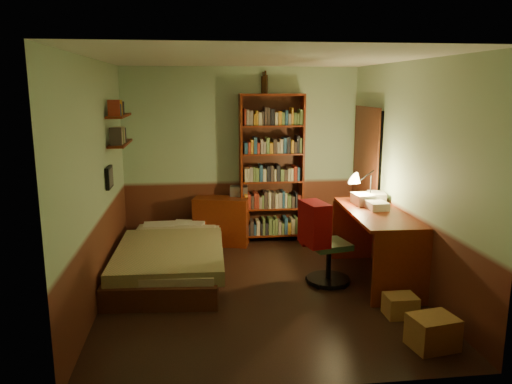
{
  "coord_description": "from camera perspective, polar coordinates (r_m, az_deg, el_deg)",
  "views": [
    {
      "loc": [
        -0.7,
        -5.42,
        2.3
      ],
      "look_at": [
        0.0,
        0.25,
        1.1
      ],
      "focal_mm": 35.0,
      "sensor_mm": 36.0,
      "label": 1
    }
  ],
  "objects": [
    {
      "name": "dresser",
      "position": [
        7.45,
        -3.95,
        -3.3
      ],
      "size": [
        0.87,
        0.58,
        0.71
      ],
      "primitive_type": "cube",
      "rotation": [
        0.0,
        0.0,
        -0.25
      ],
      "color": "#5B1D0A",
      "rests_on": "ground"
    },
    {
      "name": "desk",
      "position": [
        6.23,
        13.5,
        -5.98
      ],
      "size": [
        0.73,
        1.62,
        0.85
      ],
      "primitive_type": "cube",
      "rotation": [
        0.0,
        0.0,
        -0.04
      ],
      "color": "#5B1D0A",
      "rests_on": "ground"
    },
    {
      "name": "floor",
      "position": [
        5.93,
        0.3,
        -11.06
      ],
      "size": [
        3.5,
        4.0,
        0.02
      ],
      "primitive_type": "cube",
      "color": "black",
      "rests_on": "ground"
    },
    {
      "name": "wall_back",
      "position": [
        7.53,
        -1.66,
        4.23
      ],
      "size": [
        3.5,
        0.02,
        2.6
      ],
      "primitive_type": "cube",
      "color": "#9AB994",
      "rests_on": "ground"
    },
    {
      "name": "bottle_right",
      "position": [
        7.45,
        1.08,
        12.22
      ],
      "size": [
        0.08,
        0.08,
        0.27
      ],
      "primitive_type": "cylinder",
      "rotation": [
        0.0,
        0.0,
        -0.16
      ],
      "color": "black",
      "rests_on": "bookshelf"
    },
    {
      "name": "bed",
      "position": [
        6.39,
        -9.74,
        -6.2
      ],
      "size": [
        1.39,
        2.36,
        0.68
      ],
      "primitive_type": "cube",
      "rotation": [
        0.0,
        0.0,
        -0.08
      ],
      "color": "olive",
      "rests_on": "ground"
    },
    {
      "name": "door_trim",
      "position": [
        7.25,
        12.3,
        1.26
      ],
      "size": [
        0.02,
        0.98,
        2.08
      ],
      "primitive_type": "cube",
      "color": "#3D1B0F",
      "rests_on": "ground"
    },
    {
      "name": "wall_shelf_lower",
      "position": [
        6.62,
        -15.24,
        5.38
      ],
      "size": [
        0.2,
        0.9,
        0.03
      ],
      "primitive_type": "cube",
      "color": "#5B1D0A",
      "rests_on": "wall_left"
    },
    {
      "name": "paper_stack",
      "position": [
        6.63,
        13.62,
        -0.55
      ],
      "size": [
        0.28,
        0.33,
        0.12
      ],
      "primitive_type": "cube",
      "rotation": [
        0.0,
        0.0,
        -0.22
      ],
      "color": "silver",
      "rests_on": "desk"
    },
    {
      "name": "doorway",
      "position": [
        7.26,
        12.56,
        1.26
      ],
      "size": [
        0.06,
        0.9,
        2.0
      ],
      "primitive_type": "cube",
      "color": "black",
      "rests_on": "ground"
    },
    {
      "name": "wall_front",
      "position": [
        3.62,
        4.43,
        -4.21
      ],
      "size": [
        3.5,
        0.02,
        2.6
      ],
      "primitive_type": "cube",
      "color": "#9AB994",
      "rests_on": "ground"
    },
    {
      "name": "bottle_left",
      "position": [
        7.45,
        0.85,
        12.15
      ],
      "size": [
        0.08,
        0.08,
        0.25
      ],
      "primitive_type": "cylinder",
      "rotation": [
        0.0,
        0.0,
        -0.18
      ],
      "color": "black",
      "rests_on": "bookshelf"
    },
    {
      "name": "office_chair",
      "position": [
        6.01,
        8.35,
        -6.11
      ],
      "size": [
        0.53,
        0.49,
        0.92
      ],
      "primitive_type": "cube",
      "rotation": [
        0.0,
        0.0,
        0.22
      ],
      "color": "#2E5031",
      "rests_on": "ground"
    },
    {
      "name": "wall_right",
      "position": [
        6.03,
        17.14,
        1.8
      ],
      "size": [
        0.02,
        4.0,
        2.6
      ],
      "primitive_type": "cube",
      "color": "#9AB994",
      "rests_on": "ground"
    },
    {
      "name": "framed_picture",
      "position": [
        6.19,
        -16.43,
        1.62
      ],
      "size": [
        0.04,
        0.32,
        0.26
      ],
      "primitive_type": "cube",
      "color": "black",
      "rests_on": "wall_left"
    },
    {
      "name": "wall_shelf_upper",
      "position": [
        6.59,
        -15.4,
        8.41
      ],
      "size": [
        0.2,
        0.9,
        0.03
      ],
      "primitive_type": "cube",
      "color": "#5B1D0A",
      "rests_on": "wall_left"
    },
    {
      "name": "mini_stereo",
      "position": [
        7.49,
        -1.97,
        0.14
      ],
      "size": [
        0.28,
        0.23,
        0.14
      ],
      "primitive_type": "cube",
      "rotation": [
        0.0,
        0.0,
        -0.11
      ],
      "color": "#B2B2B7",
      "rests_on": "dresser"
    },
    {
      "name": "wall_left",
      "position": [
        5.61,
        -17.82,
        1.02
      ],
      "size": [
        0.02,
        4.0,
        2.6
      ],
      "primitive_type": "cube",
      "color": "#9AB994",
      "rests_on": "ground"
    },
    {
      "name": "cardboard_box_a",
      "position": [
        4.91,
        19.55,
        -14.85
      ],
      "size": [
        0.44,
        0.38,
        0.3
      ],
      "primitive_type": "cube",
      "rotation": [
        0.0,
        0.0,
        0.17
      ],
      "color": "#9F733E",
      "rests_on": "ground"
    },
    {
      "name": "red_jacket",
      "position": [
        5.76,
        7.5,
        0.44
      ],
      "size": [
        0.32,
        0.47,
        0.51
      ],
      "primitive_type": "cube",
      "rotation": [
        0.0,
        0.0,
        0.21
      ],
      "color": "maroon",
      "rests_on": "office_chair"
    },
    {
      "name": "ceiling",
      "position": [
        5.47,
        0.33,
        15.12
      ],
      "size": [
        3.5,
        4.0,
        0.02
      ],
      "primitive_type": "cube",
      "color": "silver",
      "rests_on": "wall_back"
    },
    {
      "name": "desk_lamp",
      "position": [
        6.52,
        13.02,
        1.53
      ],
      "size": [
        0.23,
        0.23,
        0.62
      ],
      "primitive_type": "cone",
      "rotation": [
        0.0,
        0.0,
        0.32
      ],
      "color": "black",
      "rests_on": "desk"
    },
    {
      "name": "bookshelf",
      "position": [
        7.45,
        1.78,
        2.64
      ],
      "size": [
        0.95,
        0.3,
        2.21
      ],
      "primitive_type": "cube",
      "rotation": [
        0.0,
        0.0,
        0.0
      ],
      "color": "#5B1D0A",
      "rests_on": "ground"
    },
    {
      "name": "cardboard_box_b",
      "position": [
        5.44,
        16.17,
        -12.36
      ],
      "size": [
        0.31,
        0.26,
        0.22
      ],
      "primitive_type": "cube",
      "rotation": [
        0.0,
        0.0,
        0.0
      ],
      "color": "#9F733E",
      "rests_on": "ground"
    }
  ]
}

